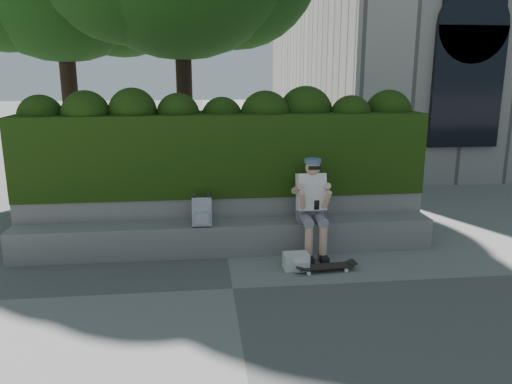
{
  "coord_description": "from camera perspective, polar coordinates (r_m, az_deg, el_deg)",
  "views": [
    {
      "loc": [
        -0.36,
        -5.57,
        2.56
      ],
      "look_at": [
        0.4,
        1.0,
        0.95
      ],
      "focal_mm": 35.0,
      "sensor_mm": 36.0,
      "label": 1
    }
  ],
  "objects": [
    {
      "name": "ground",
      "position": [
        6.14,
        -2.69,
        -10.97
      ],
      "size": [
        80.0,
        80.0,
        0.0
      ],
      "primitive_type": "plane",
      "color": "slate",
      "rests_on": "ground"
    },
    {
      "name": "bench_ledge",
      "position": [
        7.22,
        -3.4,
        -5.22
      ],
      "size": [
        6.0,
        0.45,
        0.45
      ],
      "primitive_type": "cube",
      "color": "gray",
      "rests_on": "ground"
    },
    {
      "name": "planter_wall",
      "position": [
        7.62,
        -3.62,
        -3.0
      ],
      "size": [
        6.0,
        0.5,
        0.75
      ],
      "primitive_type": "cube",
      "color": "gray",
      "rests_on": "ground"
    },
    {
      "name": "hedge",
      "position": [
        7.63,
        -3.82,
        4.52
      ],
      "size": [
        6.0,
        1.0,
        1.2
      ],
      "primitive_type": "cube",
      "color": "black",
      "rests_on": "planter_wall"
    },
    {
      "name": "person",
      "position": [
        7.06,
        6.4,
        -1.25
      ],
      "size": [
        0.4,
        0.76,
        1.38
      ],
      "color": "slate",
      "rests_on": "ground"
    },
    {
      "name": "skateboard",
      "position": [
        6.67,
        7.97,
        -8.44
      ],
      "size": [
        0.75,
        0.24,
        0.08
      ],
      "rotation": [
        0.0,
        0.0,
        0.09
      ],
      "color": "black",
      "rests_on": "ground"
    },
    {
      "name": "backpack_plaid",
      "position": [
        6.99,
        -6.2,
        -2.27
      ],
      "size": [
        0.28,
        0.16,
        0.4
      ],
      "primitive_type": "cube",
      "rotation": [
        0.0,
        0.0,
        -0.04
      ],
      "color": "silver",
      "rests_on": "bench_ledge"
    },
    {
      "name": "backpack_ground",
      "position": [
        6.69,
        4.6,
        -7.88
      ],
      "size": [
        0.34,
        0.24,
        0.21
      ],
      "primitive_type": "cube",
      "rotation": [
        0.0,
        0.0,
        0.03
      ],
      "color": "beige",
      "rests_on": "ground"
    }
  ]
}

